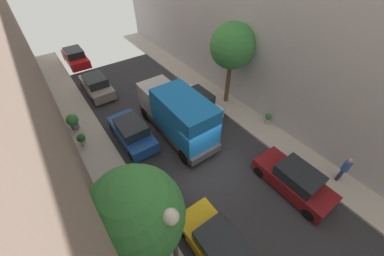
{
  "coord_description": "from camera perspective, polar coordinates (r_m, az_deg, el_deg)",
  "views": [
    {
      "loc": [
        -5.68,
        -6.2,
        10.78
      ],
      "look_at": [
        0.82,
        2.82,
        0.5
      ],
      "focal_mm": 21.01,
      "sensor_mm": 36.0,
      "label": 1
    }
  ],
  "objects": [
    {
      "name": "ground",
      "position": [
        13.67,
        4.19,
        -9.45
      ],
      "size": [
        32.0,
        32.0,
        0.0
      ],
      "primitive_type": "plane",
      "color": "#2D2D33"
    },
    {
      "name": "parked_car_left_2",
      "position": [
        10.71,
        7.09,
        -27.97
      ],
      "size": [
        1.78,
        4.2,
        1.57
      ],
      "color": "gold",
      "rests_on": "ground"
    },
    {
      "name": "parked_car_left_4",
      "position": [
        20.6,
        -23.06,
        9.96
      ],
      "size": [
        1.78,
        4.2,
        1.57
      ],
      "color": "gray",
      "rests_on": "ground"
    },
    {
      "name": "parked_car_left_5",
      "position": [
        26.35,
        -27.49,
        15.65
      ],
      "size": [
        1.78,
        4.2,
        1.57
      ],
      "color": "red",
      "rests_on": "ground"
    },
    {
      "name": "parked_car_right_3",
      "position": [
        17.07,
        1.35,
        6.63
      ],
      "size": [
        1.78,
        4.2,
        1.57
      ],
      "color": "white",
      "rests_on": "ground"
    },
    {
      "name": "potted_plant_3",
      "position": [
        16.58,
        18.69,
        2.32
      ],
      "size": [
        0.44,
        0.44,
        0.83
      ],
      "color": "#B2A899",
      "rests_on": "sidewalk_right"
    },
    {
      "name": "parked_car_right_2",
      "position": [
        13.31,
        24.55,
        -11.92
      ],
      "size": [
        1.78,
        4.2,
        1.57
      ],
      "color": "maroon",
      "rests_on": "ground"
    },
    {
      "name": "delivery_truck",
      "position": [
        14.25,
        -3.78,
        3.54
      ],
      "size": [
        2.26,
        6.6,
        3.38
      ],
      "color": "#4C4C51",
      "rests_on": "ground"
    },
    {
      "name": "potted_plant_2",
      "position": [
        15.76,
        -26.25,
        -2.55
      ],
      "size": [
        0.53,
        0.53,
        0.89
      ],
      "color": "#B2A899",
      "rests_on": "sidewalk_left"
    },
    {
      "name": "potted_plant_1",
      "position": [
        17.22,
        -28.03,
        1.58
      ],
      "size": [
        0.79,
        0.79,
        1.16
      ],
      "color": "slate",
      "rests_on": "sidewalk_left"
    },
    {
      "name": "pedestrian",
      "position": [
        14.61,
        34.23,
        -8.53
      ],
      "size": [
        0.4,
        0.36,
        1.72
      ],
      "color": "#2D334C",
      "rests_on": "sidewalk_right"
    },
    {
      "name": "parked_car_left_3",
      "position": [
        15.05,
        -14.98,
        -0.99
      ],
      "size": [
        1.78,
        4.2,
        1.57
      ],
      "color": "#194799",
      "rests_on": "ground"
    },
    {
      "name": "street_tree_1",
      "position": [
        16.25,
        10.22,
        19.72
      ],
      "size": [
        3.08,
        3.08,
        6.01
      ],
      "color": "brown",
      "rests_on": "sidewalk_right"
    },
    {
      "name": "street_tree_2",
      "position": [
        7.23,
        -14.27,
        -20.67
      ],
      "size": [
        2.99,
        2.99,
        5.83
      ],
      "color": "brown",
      "rests_on": "sidewalk_left"
    },
    {
      "name": "sidewalk_right",
      "position": [
        16.34,
        17.97,
        -0.72
      ],
      "size": [
        2.0,
        44.0,
        0.15
      ],
      "primitive_type": "cube",
      "color": "#B7B2A8",
      "rests_on": "ground"
    },
    {
      "name": "lamp_post",
      "position": [
        7.5,
        -4.51,
        -27.0
      ],
      "size": [
        0.44,
        0.44,
        5.46
      ],
      "color": "#333338",
      "rests_on": "sidewalk_left"
    },
    {
      "name": "sidewalk_left",
      "position": [
        12.39,
        -15.27,
        -19.69
      ],
      "size": [
        2.0,
        44.0,
        0.15
      ],
      "primitive_type": "cube",
      "color": "#B7B2A8",
      "rests_on": "ground"
    }
  ]
}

